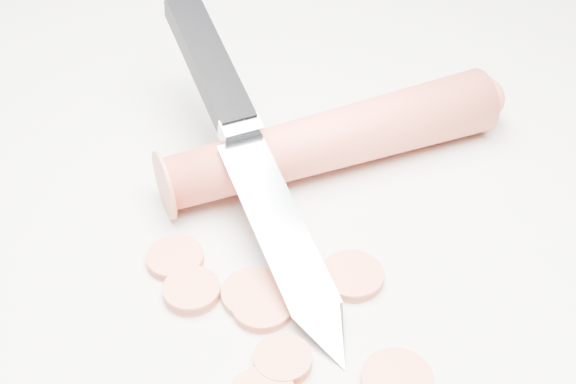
# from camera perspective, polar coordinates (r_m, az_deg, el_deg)

# --- Properties ---
(ground) EXTENTS (2.40, 2.40, 0.00)m
(ground) POSITION_cam_1_polar(r_m,az_deg,el_deg) (0.47, 3.04, -3.39)
(ground) COLOR beige
(ground) RESTS_ON ground
(carrot) EXTENTS (0.21, 0.15, 0.04)m
(carrot) POSITION_cam_1_polar(r_m,az_deg,el_deg) (0.51, 3.21, 3.74)
(carrot) COLOR #E2513C
(carrot) RESTS_ON ground
(carrot_slice_0) EXTENTS (0.03, 0.03, 0.01)m
(carrot_slice_0) POSITION_cam_1_polar(r_m,az_deg,el_deg) (0.46, -8.04, -4.68)
(carrot_slice_0) COLOR #D96444
(carrot_slice_0) RESTS_ON ground
(carrot_slice_1) EXTENTS (0.03, 0.03, 0.01)m
(carrot_slice_1) POSITION_cam_1_polar(r_m,az_deg,el_deg) (0.43, -1.83, -8.16)
(carrot_slice_1) COLOR #D96444
(carrot_slice_1) RESTS_ON ground
(carrot_slice_2) EXTENTS (0.04, 0.04, 0.01)m
(carrot_slice_2) POSITION_cam_1_polar(r_m,az_deg,el_deg) (0.45, 4.59, -5.97)
(carrot_slice_2) COLOR #D96444
(carrot_slice_2) RESTS_ON ground
(carrot_slice_3) EXTENTS (0.03, 0.03, 0.01)m
(carrot_slice_3) POSITION_cam_1_polar(r_m,az_deg,el_deg) (0.41, -0.37, -11.88)
(carrot_slice_3) COLOR #D96444
(carrot_slice_3) RESTS_ON ground
(carrot_slice_4) EXTENTS (0.04, 0.04, 0.01)m
(carrot_slice_4) POSITION_cam_1_polar(r_m,az_deg,el_deg) (0.41, 7.75, -13.15)
(carrot_slice_4) COLOR #D96444
(carrot_slice_4) RESTS_ON ground
(carrot_slice_5) EXTENTS (0.03, 0.03, 0.01)m
(carrot_slice_5) POSITION_cam_1_polar(r_m,az_deg,el_deg) (0.44, -6.85, -7.00)
(carrot_slice_5) COLOR #D96444
(carrot_slice_5) RESTS_ON ground
(carrot_slice_7) EXTENTS (0.04, 0.04, 0.01)m
(carrot_slice_7) POSITION_cam_1_polar(r_m,az_deg,el_deg) (0.44, -2.45, -7.27)
(carrot_slice_7) COLOR #D96444
(carrot_slice_7) RESTS_ON ground
(kitchen_knife) EXTENTS (0.17, 0.24, 0.09)m
(kitchen_knife) POSITION_cam_1_polar(r_m,az_deg,el_deg) (0.47, -2.70, 3.18)
(kitchen_knife) COLOR silver
(kitchen_knife) RESTS_ON ground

